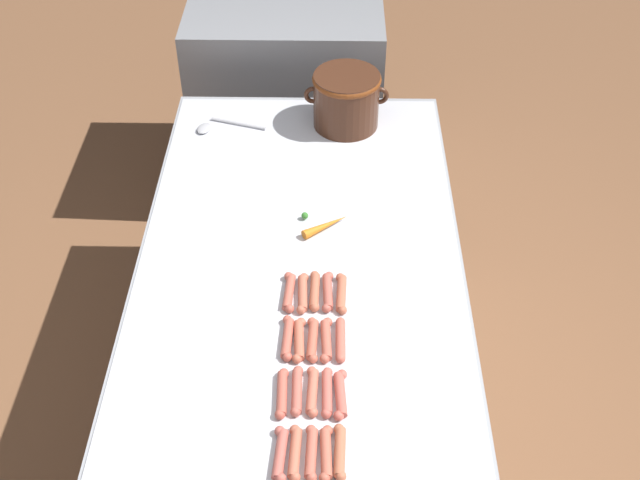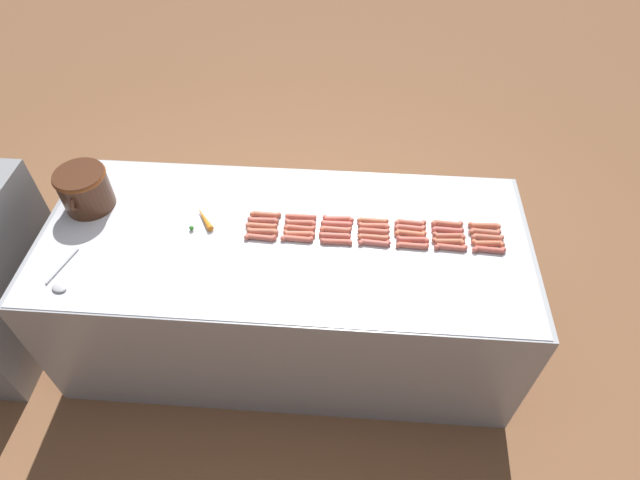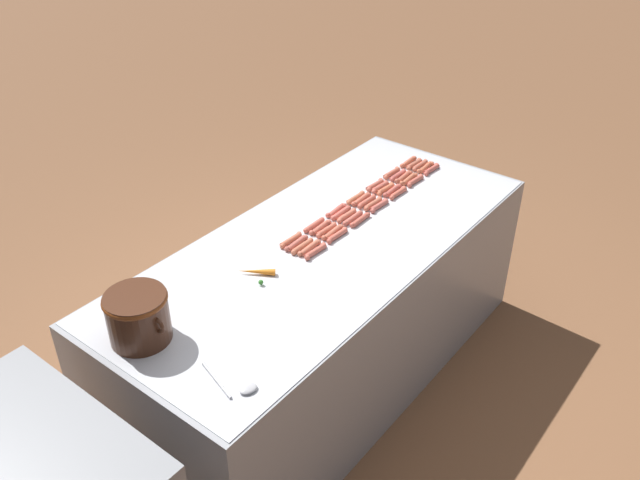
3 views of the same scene
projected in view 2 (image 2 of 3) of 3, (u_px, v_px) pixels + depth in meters
The scene contains 40 objects.
ground_plane at pixel (291, 332), 3.20m from camera, with size 20.00×20.00×0.00m, color brown.
griddle_counter at pixel (288, 290), 2.88m from camera, with size 1.02×2.40×0.86m.
hot_dog_0 at pixel (489, 250), 2.49m from camera, with size 0.04×0.16×0.03m.
hot_dog_1 at pixel (451, 247), 2.50m from camera, with size 0.04×0.16×0.03m.
hot_dog_2 at pixel (412, 246), 2.50m from camera, with size 0.03×0.16×0.03m.
hot_dog_3 at pixel (374, 243), 2.51m from camera, with size 0.04×0.16×0.03m.
hot_dog_4 at pixel (336, 242), 2.52m from camera, with size 0.03×0.16×0.03m.
hot_dog_5 at pixel (297, 239), 2.53m from camera, with size 0.03×0.16×0.03m.
hot_dog_6 at pixel (260, 237), 2.54m from camera, with size 0.04×0.16×0.03m.
hot_dog_7 at pixel (488, 243), 2.51m from camera, with size 0.04×0.16×0.03m.
hot_dog_8 at pixel (448, 241), 2.52m from camera, with size 0.04×0.16×0.03m.
hot_dog_9 at pixel (413, 239), 2.53m from camera, with size 0.03×0.16×0.03m.
hot_dog_10 at pixel (374, 237), 2.54m from camera, with size 0.03×0.16×0.03m.
hot_dog_11 at pixel (335, 236), 2.55m from camera, with size 0.03×0.16×0.03m.
hot_dog_12 at pixel (299, 234), 2.55m from camera, with size 0.03×0.16×0.03m.
hot_dog_13 at pixel (263, 231), 2.57m from camera, with size 0.03×0.16×0.03m.
hot_dog_14 at pixel (488, 237), 2.54m from camera, with size 0.03×0.16×0.03m.
hot_dog_15 at pixel (449, 236), 2.55m from camera, with size 0.04×0.16×0.03m.
hot_dog_16 at pixel (410, 233), 2.56m from camera, with size 0.04×0.16×0.03m.
hot_dog_17 at pixel (374, 231), 2.57m from camera, with size 0.03×0.16×0.03m.
hot_dog_18 at pixel (336, 229), 2.57m from camera, with size 0.03×0.16×0.03m.
hot_dog_19 at pixel (300, 228), 2.58m from camera, with size 0.03×0.16×0.03m.
hot_dog_20 at pixel (262, 226), 2.59m from camera, with size 0.03×0.16×0.03m.
hot_dog_21 at pixel (485, 232), 2.56m from camera, with size 0.04×0.16×0.03m.
hot_dog_22 at pixel (448, 230), 2.57m from camera, with size 0.03×0.16×0.03m.
hot_dog_23 at pixel (410, 228), 2.58m from camera, with size 0.04×0.16×0.03m.
hot_dog_24 at pixel (374, 226), 2.59m from camera, with size 0.03×0.16×0.03m.
hot_dog_25 at pixel (337, 224), 2.60m from camera, with size 0.03×0.16×0.03m.
hot_dog_26 at pixel (300, 222), 2.61m from camera, with size 0.03×0.16×0.03m.
hot_dog_27 at pixel (263, 220), 2.62m from camera, with size 0.03×0.16×0.03m.
hot_dog_28 at pixel (484, 226), 2.59m from camera, with size 0.03×0.16×0.03m.
hot_dog_29 at pixel (447, 224), 2.60m from camera, with size 0.04×0.16×0.03m.
hot_dog_30 at pixel (410, 223), 2.60m from camera, with size 0.04×0.16×0.03m.
hot_dog_31 at pixel (373, 221), 2.61m from camera, with size 0.03×0.16×0.03m.
hot_dog_32 at pixel (338, 219), 2.62m from camera, with size 0.04×0.16×0.03m.
hot_dog_33 at pixel (301, 217), 2.63m from camera, with size 0.03×0.16×0.03m.
hot_dog_34 at pixel (266, 215), 2.64m from camera, with size 0.03×0.16×0.03m.
bean_pot at pixel (84, 188), 2.62m from camera, with size 0.32×0.26×0.21m.
serving_spoon at pixel (60, 280), 2.37m from camera, with size 0.27×0.12×0.02m.
carrot at pixel (203, 219), 2.62m from camera, with size 0.16×0.12×0.03m.
Camera 2 is at (-1.71, -0.30, 2.75)m, focal length 29.57 mm.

